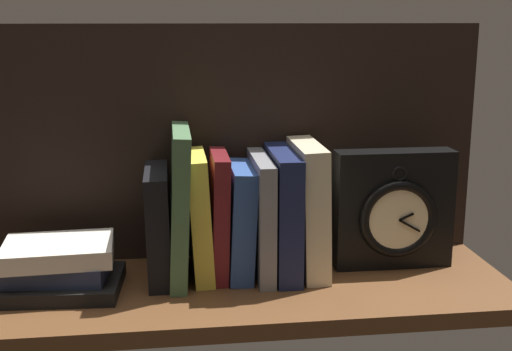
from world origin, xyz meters
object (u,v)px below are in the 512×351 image
at_px(book_gray_chess, 261,216).
at_px(book_stack_side, 61,268).
at_px(book_green_romantic, 179,204).
at_px(book_cream_twain, 308,208).
at_px(book_navy_bierce, 283,212).
at_px(book_yellow_seinlanguage, 199,216).
at_px(book_black_skeptic, 158,224).
at_px(book_blue_modern, 240,220).
at_px(book_maroon_dawkins, 219,215).
at_px(framed_clock, 394,210).

relative_size(book_gray_chess, book_stack_side, 1.07).
distance_m(book_green_romantic, book_cream_twain, 0.20).
bearing_deg(book_cream_twain, book_navy_bierce, 180.00).
relative_size(book_yellow_seinlanguage, book_stack_side, 1.11).
xyz_separation_m(book_green_romantic, book_cream_twain, (0.20, 0.00, -0.01)).
xyz_separation_m(book_navy_bierce, book_cream_twain, (0.04, 0.00, 0.01)).
height_order(book_yellow_seinlanguage, book_navy_bierce, same).
height_order(book_black_skeptic, book_stack_side, book_black_skeptic).
relative_size(book_yellow_seinlanguage, book_navy_bierce, 0.99).
distance_m(book_yellow_seinlanguage, book_gray_chess, 0.10).
bearing_deg(book_gray_chess, book_blue_modern, 180.00).
bearing_deg(book_navy_bierce, book_gray_chess, -180.00).
xyz_separation_m(book_maroon_dawkins, book_navy_bierce, (0.10, 0.00, 0.00)).
xyz_separation_m(book_black_skeptic, book_cream_twain, (0.23, 0.00, 0.02)).
xyz_separation_m(book_gray_chess, book_navy_bierce, (0.03, 0.00, 0.00)).
height_order(book_gray_chess, book_cream_twain, book_cream_twain).
bearing_deg(book_stack_side, book_green_romantic, 11.91).
xyz_separation_m(framed_clock, book_stack_side, (-0.52, -0.04, -0.06)).
bearing_deg(book_black_skeptic, book_yellow_seinlanguage, 0.00).
bearing_deg(book_green_romantic, book_navy_bierce, 0.00).
bearing_deg(book_stack_side, book_yellow_seinlanguage, 10.20).
xyz_separation_m(book_gray_chess, framed_clock, (0.21, -0.00, 0.00)).
relative_size(book_yellow_seinlanguage, book_gray_chess, 1.04).
relative_size(book_black_skeptic, book_green_romantic, 0.74).
xyz_separation_m(book_blue_modern, book_cream_twain, (0.11, 0.00, 0.02)).
relative_size(book_maroon_dawkins, framed_clock, 1.02).
distance_m(book_navy_bierce, framed_clock, 0.18).
xyz_separation_m(book_black_skeptic, book_navy_bierce, (0.19, 0.00, 0.01)).
distance_m(book_blue_modern, framed_clock, 0.25).
relative_size(book_green_romantic, book_gray_chess, 1.25).
bearing_deg(book_green_romantic, book_stack_side, -168.09).
distance_m(book_blue_modern, book_stack_side, 0.28).
distance_m(book_green_romantic, book_gray_chess, 0.13).
bearing_deg(book_maroon_dawkins, book_navy_bierce, 0.00).
bearing_deg(book_maroon_dawkins, book_stack_side, -171.06).
bearing_deg(book_green_romantic, book_cream_twain, 0.00).
bearing_deg(book_maroon_dawkins, book_gray_chess, -0.00).
height_order(book_blue_modern, book_navy_bierce, book_navy_bierce).
relative_size(book_maroon_dawkins, book_gray_chess, 1.04).
distance_m(book_navy_bierce, book_cream_twain, 0.04).
xyz_separation_m(book_maroon_dawkins, framed_clock, (0.28, -0.00, -0.00)).
bearing_deg(framed_clock, book_blue_modern, 179.87).
distance_m(book_black_skeptic, book_blue_modern, 0.13).
height_order(book_maroon_dawkins, book_stack_side, book_maroon_dawkins).
height_order(book_green_romantic, book_maroon_dawkins, book_green_romantic).
xyz_separation_m(book_green_romantic, book_navy_bierce, (0.16, 0.00, -0.02)).
bearing_deg(book_navy_bierce, book_yellow_seinlanguage, 180.00).
bearing_deg(book_maroon_dawkins, book_green_romantic, 180.00).
xyz_separation_m(book_black_skeptic, book_maroon_dawkins, (0.09, 0.00, 0.01)).
xyz_separation_m(book_blue_modern, book_gray_chess, (0.03, -0.00, 0.01)).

